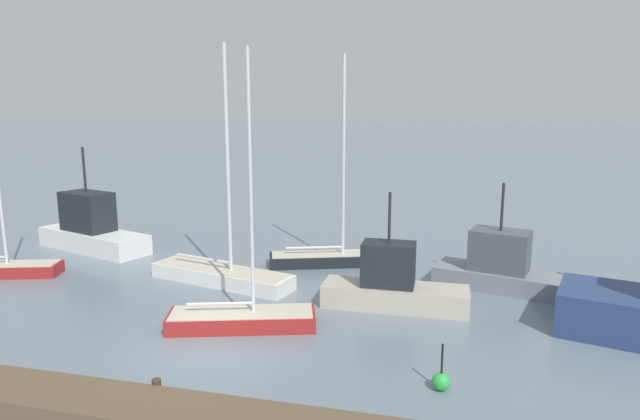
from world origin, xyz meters
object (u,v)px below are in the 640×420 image
channel_buoy_1 (441,381)px  fishing_boat_0 (91,229)px  sailboat_0 (242,316)px  sailboat_1 (333,255)px  fishing_boat_1 (393,285)px  fishing_boat_3 (503,268)px  sailboat_2 (221,272)px

channel_buoy_1 → fishing_boat_0: bearing=150.1°
sailboat_0 → sailboat_1: sailboat_1 is taller
fishing_boat_1 → fishing_boat_3: bearing=-142.5°
sailboat_0 → channel_buoy_1: 7.46m
sailboat_0 → fishing_boat_3: (9.31, 6.60, 0.48)m
channel_buoy_1 → fishing_boat_1: bearing=108.3°
sailboat_0 → fishing_boat_3: size_ratio=1.56×
sailboat_1 → sailboat_0: bearing=-119.0°
fishing_boat_1 → sailboat_2: bearing=-8.5°
sailboat_1 → channel_buoy_1: bearing=-82.9°
channel_buoy_1 → sailboat_2: bearing=143.5°
sailboat_1 → fishing_boat_1: (3.48, -5.10, 0.39)m
sailboat_0 → sailboat_2: 5.18m
fishing_boat_1 → sailboat_1: bearing=-55.8°
sailboat_1 → fishing_boat_3: bearing=-31.7°
sailboat_1 → sailboat_2: (-4.21, -3.96, 0.02)m
sailboat_0 → fishing_boat_1: (4.95, 3.25, 0.45)m
fishing_boat_0 → sailboat_0: bearing=164.5°
fishing_boat_0 → channel_buoy_1: 21.94m
sailboat_2 → fishing_boat_0: bearing=172.5°
sailboat_0 → sailboat_1: size_ratio=0.95×
fishing_boat_0 → channel_buoy_1: size_ratio=5.39×
sailboat_1 → fishing_boat_0: (-13.55, -0.19, 0.65)m
sailboat_0 → sailboat_2: size_ratio=0.94×
channel_buoy_1 → fishing_boat_3: bearing=75.7°
sailboat_0 → fishing_boat_0: sailboat_0 is taller
sailboat_1 → fishing_boat_3: 8.04m
fishing_boat_3 → channel_buoy_1: bearing=91.4°
sailboat_2 → sailboat_1: bearing=57.7°
fishing_boat_1 → channel_buoy_1: bearing=108.2°
sailboat_2 → fishing_boat_1: (7.69, -1.15, 0.37)m
sailboat_1 → sailboat_2: bearing=-155.8°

